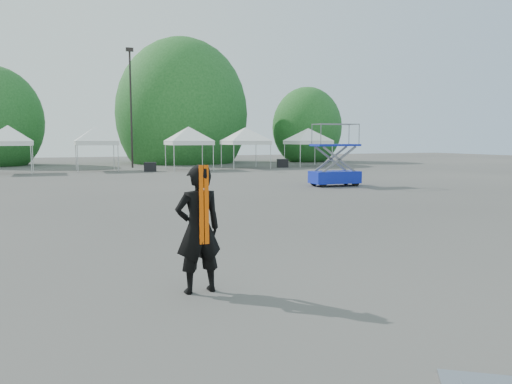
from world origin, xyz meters
name	(u,v)px	position (x,y,z in m)	size (l,w,h in m)	color
ground	(207,247)	(0.00, 0.00, 0.00)	(120.00, 120.00, 0.00)	#474442
light_pole_east	(131,101)	(3.00, 32.00, 5.52)	(0.60, 0.25, 9.80)	black
tree_mid_e	(182,114)	(9.00, 39.00, 4.84)	(5.12, 5.12, 7.79)	#382314
tree_far_e	(307,127)	(22.00, 37.00, 3.63)	(3.84, 3.84, 5.84)	#382314
tent_d	(8,129)	(-5.92, 27.92, 3.06)	(4.33, 4.33, 3.88)	silver
tent_e	(96,130)	(-0.09, 28.69, 3.06)	(4.26, 4.26, 3.88)	silver
tent_f	(189,130)	(6.58, 27.11, 3.06)	(4.53, 4.53, 3.88)	silver
tent_g	(245,131)	(11.53, 27.87, 3.06)	(4.72, 4.72, 3.88)	silver
tent_h	(308,131)	(17.65, 28.52, 3.06)	(4.65, 4.65, 3.88)	silver
man	(198,229)	(-1.05, -3.14, 0.99)	(0.75, 0.52, 1.98)	black
scissor_lift	(335,155)	(10.11, 11.42, 1.58)	(2.49, 1.34, 3.13)	#0E0EB6
crate_mid	(150,167)	(3.47, 26.40, 0.34)	(0.88, 0.68, 0.68)	black
crate_east	(283,163)	(14.80, 27.67, 0.35)	(0.91, 0.71, 0.71)	black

